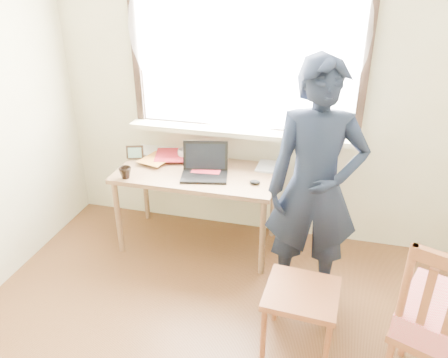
% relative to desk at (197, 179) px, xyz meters
% --- Properties ---
extents(room_shell, '(3.52, 4.02, 2.61)m').
position_rel_desk_xyz_m(room_shell, '(0.47, -1.43, 1.03)').
color(room_shell, beige).
rests_on(room_shell, ground).
extents(desk, '(1.25, 0.63, 0.67)m').
position_rel_desk_xyz_m(desk, '(0.00, 0.00, 0.00)').
color(desk, olive).
rests_on(desk, ground).
extents(laptop, '(0.40, 0.35, 0.24)m').
position_rel_desk_xyz_m(laptop, '(0.08, -0.03, 0.13)').
color(laptop, black).
rests_on(laptop, desk).
extents(mug_white, '(0.16, 0.16, 0.09)m').
position_rel_desk_xyz_m(mug_white, '(-0.17, 0.21, 0.11)').
color(mug_white, white).
rests_on(mug_white, desk).
extents(mug_dark, '(0.12, 0.12, 0.09)m').
position_rel_desk_xyz_m(mug_dark, '(-0.49, -0.24, 0.11)').
color(mug_dark, black).
rests_on(mug_dark, desk).
extents(mouse, '(0.08, 0.06, 0.03)m').
position_rel_desk_xyz_m(mouse, '(0.48, -0.10, 0.08)').
color(mouse, black).
rests_on(mouse, desk).
extents(desk_clutter, '(0.85, 0.49, 0.04)m').
position_rel_desk_xyz_m(desk_clutter, '(-0.21, 0.16, 0.09)').
color(desk_clutter, white).
rests_on(desk_clutter, desk).
extents(book_a, '(0.24, 0.31, 0.03)m').
position_rel_desk_xyz_m(book_a, '(-0.48, 0.25, 0.08)').
color(book_a, white).
rests_on(book_a, desk).
extents(book_b, '(0.18, 0.23, 0.02)m').
position_rel_desk_xyz_m(book_b, '(0.44, 0.22, 0.08)').
color(book_b, white).
rests_on(book_b, desk).
extents(picture_frame, '(0.14, 0.06, 0.11)m').
position_rel_desk_xyz_m(picture_frame, '(-0.57, 0.10, 0.12)').
color(picture_frame, black).
rests_on(picture_frame, desk).
extents(work_chair, '(0.45, 0.43, 0.43)m').
position_rel_desk_xyz_m(work_chair, '(0.92, -0.91, -0.24)').
color(work_chair, '#9A5632').
rests_on(work_chair, ground).
extents(person, '(0.66, 0.48, 1.69)m').
position_rel_desk_xyz_m(person, '(0.92, -0.41, 0.24)').
color(person, black).
rests_on(person, ground).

